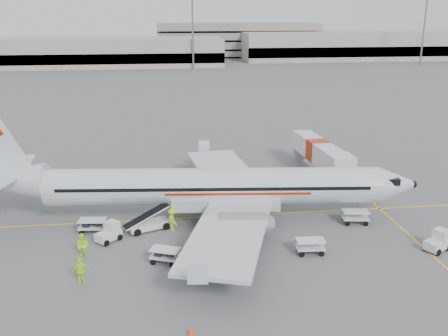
# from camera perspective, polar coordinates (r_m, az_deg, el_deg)

# --- Properties ---
(ground) EXTENTS (360.00, 360.00, 0.00)m
(ground) POSITION_cam_1_polar(r_m,az_deg,el_deg) (43.84, 0.33, -5.52)
(ground) COLOR #56595B
(stripe_lead) EXTENTS (44.00, 0.20, 0.01)m
(stripe_lead) POSITION_cam_1_polar(r_m,az_deg,el_deg) (43.83, 0.33, -5.52)
(stripe_lead) COLOR yellow
(stripe_lead) RESTS_ON ground
(stripe_cross) EXTENTS (0.20, 20.00, 0.01)m
(stripe_cross) POSITION_cam_1_polar(r_m,az_deg,el_deg) (41.11, 21.87, -8.49)
(stripe_cross) COLOR yellow
(stripe_cross) RESTS_ON ground
(terminal_west) EXTENTS (110.00, 22.00, 9.00)m
(terminal_west) POSITION_cam_1_polar(r_m,az_deg,el_deg) (173.97, -19.14, 12.35)
(terminal_west) COLOR gray
(terminal_west) RESTS_ON ground
(terminal_east) EXTENTS (90.00, 26.00, 10.00)m
(terminal_east) POSITION_cam_1_polar(r_m,az_deg,el_deg) (200.12, 15.34, 13.37)
(terminal_east) COLOR gray
(terminal_east) RESTS_ON ground
(parking_garage) EXTENTS (62.00, 24.00, 14.00)m
(parking_garage) POSITION_cam_1_polar(r_m,az_deg,el_deg) (202.55, 1.46, 14.57)
(parking_garage) COLOR slate
(parking_garage) RESTS_ON ground
(treeline) EXTENTS (300.00, 3.00, 6.00)m
(treeline) POSITION_cam_1_polar(r_m,az_deg,el_deg) (215.54, -5.94, 13.59)
(treeline) COLOR black
(treeline) RESTS_ON ground
(mast_center) EXTENTS (3.20, 1.20, 22.00)m
(mast_center) POSITION_cam_1_polar(r_m,az_deg,el_deg) (158.47, -3.59, 15.19)
(mast_center) COLOR slate
(mast_center) RESTS_ON ground
(mast_east) EXTENTS (3.20, 1.20, 22.00)m
(mast_east) POSITION_cam_1_polar(r_m,az_deg,el_deg) (179.67, 21.86, 14.29)
(mast_east) COLOR slate
(mast_east) RESTS_ON ground
(aircraft) EXTENTS (39.76, 32.59, 10.21)m
(aircraft) POSITION_cam_1_polar(r_m,az_deg,el_deg) (41.52, -1.22, 0.64)
(aircraft) COLOR silver
(aircraft) RESTS_ON ground
(jet_bridge) EXTENTS (3.78, 14.66, 3.81)m
(jet_bridge) POSITION_cam_1_polar(r_m,az_deg,el_deg) (55.29, 10.64, 1.17)
(jet_bridge) COLOR silver
(jet_bridge) RESTS_ON ground
(belt_loader) EXTENTS (4.87, 3.31, 2.47)m
(belt_loader) POSITION_cam_1_polar(r_m,az_deg,el_deg) (41.21, -8.65, -5.41)
(belt_loader) COLOR silver
(belt_loader) RESTS_ON ground
(tug_fore) EXTENTS (2.32, 1.98, 1.56)m
(tug_fore) POSITION_cam_1_polar(r_m,az_deg,el_deg) (40.80, 23.22, -7.66)
(tug_fore) COLOR silver
(tug_fore) RESTS_ON ground
(tug_mid) EXTENTS (2.49, 2.04, 1.67)m
(tug_mid) POSITION_cam_1_polar(r_m,az_deg,el_deg) (37.92, -1.10, -7.96)
(tug_mid) COLOR silver
(tug_mid) RESTS_ON ground
(tug_aft) EXTENTS (2.17, 2.16, 1.50)m
(tug_aft) POSITION_cam_1_polar(r_m,az_deg,el_deg) (39.99, -13.12, -7.18)
(tug_aft) COLOR silver
(tug_aft) RESTS_ON ground
(cart_loaded_a) EXTENTS (2.37, 1.90, 1.08)m
(cart_loaded_a) POSITION_cam_1_polar(r_m,az_deg,el_deg) (36.18, -6.75, -9.93)
(cart_loaded_a) COLOR silver
(cart_loaded_a) RESTS_ON ground
(cart_loaded_b) EXTENTS (2.30, 1.51, 1.14)m
(cart_loaded_b) POSITION_cam_1_polar(r_m,az_deg,el_deg) (41.87, -14.78, -6.43)
(cart_loaded_b) COLOR silver
(cart_loaded_b) RESTS_ON ground
(cart_empty_a) EXTENTS (2.17, 1.36, 1.09)m
(cart_empty_a) POSITION_cam_1_polar(r_m,az_deg,el_deg) (37.76, 9.83, -8.84)
(cart_empty_a) COLOR silver
(cart_empty_a) RESTS_ON ground
(cart_empty_b) EXTENTS (2.34, 1.59, 1.14)m
(cart_empty_b) POSITION_cam_1_polar(r_m,az_deg,el_deg) (43.63, 14.78, -5.44)
(cart_empty_b) COLOR silver
(cart_empty_b) RESTS_ON ground
(cone_port) EXTENTS (0.33, 0.33, 0.54)m
(cone_port) POSITION_cam_1_polar(r_m,az_deg,el_deg) (57.25, 1.39, 0.33)
(cone_port) COLOR #F74812
(cone_port) RESTS_ON ground
(cone_stbd) EXTENTS (0.40, 0.40, 0.65)m
(cone_stbd) POSITION_cam_1_polar(r_m,az_deg,el_deg) (28.89, -3.78, -18.09)
(cone_stbd) COLOR #F74812
(cone_stbd) RESTS_ON ground
(crew_a) EXTENTS (0.73, 0.64, 1.69)m
(crew_a) POSITION_cam_1_polar(r_m,az_deg,el_deg) (39.35, -1.73, -6.97)
(crew_a) COLOR #A2E113
(crew_a) RESTS_ON ground
(crew_b) EXTENTS (1.12, 1.00, 1.91)m
(crew_b) POSITION_cam_1_polar(r_m,az_deg,el_deg) (37.77, -15.82, -8.58)
(crew_b) COLOR #A2E113
(crew_b) RESTS_ON ground
(crew_c) EXTENTS (1.16, 1.40, 1.88)m
(crew_c) POSITION_cam_1_polar(r_m,az_deg,el_deg) (40.95, -5.91, -5.90)
(crew_c) COLOR #A2E113
(crew_c) RESTS_ON ground
(crew_d) EXTENTS (1.15, 0.55, 1.90)m
(crew_d) POSITION_cam_1_polar(r_m,az_deg,el_deg) (34.46, -16.04, -11.25)
(crew_d) COLOR #A2E113
(crew_d) RESTS_ON ground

